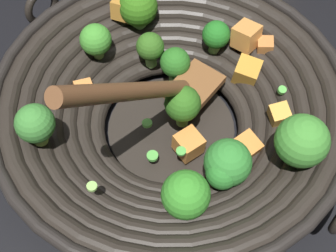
% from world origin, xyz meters
% --- Properties ---
extents(ground_plane, '(4.00, 4.00, 0.00)m').
position_xyz_m(ground_plane, '(0.00, 0.00, 0.00)').
color(ground_plane, black).
extents(wok, '(0.42, 0.42, 0.24)m').
position_xyz_m(wok, '(0.00, -0.00, 0.06)').
color(wok, black).
rests_on(wok, ground).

